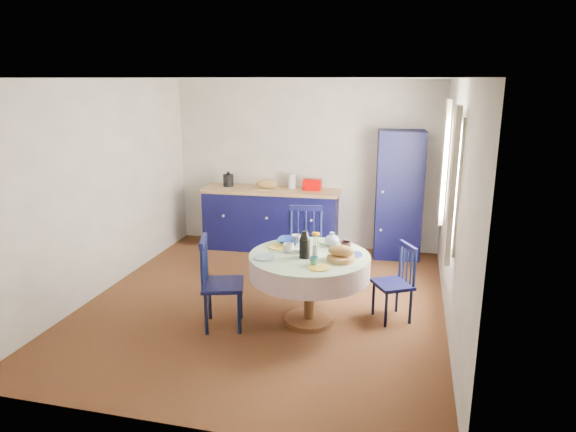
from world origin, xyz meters
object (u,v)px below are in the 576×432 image
(mug_c, at_px, (346,246))
(mug_d, at_px, (297,239))
(cobalt_bowl, at_px, (290,241))
(mug_b, at_px, (314,261))
(mug_a, at_px, (288,248))
(chair_far, at_px, (305,248))
(chair_right, at_px, (396,282))
(dining_table, at_px, (310,266))
(pantry_cabinet, at_px, (399,195))
(chair_left, at_px, (219,282))
(kitchen_counter, at_px, (271,218))

(mug_c, xyz_separation_m, mug_d, (-0.55, 0.08, 0.00))
(cobalt_bowl, bearing_deg, mug_b, -57.24)
(mug_a, height_order, cobalt_bowl, mug_a)
(chair_far, bearing_deg, chair_right, -40.30)
(dining_table, bearing_deg, pantry_cabinet, 71.17)
(mug_a, xyz_separation_m, cobalt_bowl, (-0.05, 0.27, -0.01))
(chair_right, bearing_deg, mug_c, -115.45)
(chair_left, xyz_separation_m, chair_far, (0.65, 1.21, 0.02))
(pantry_cabinet, distance_m, dining_table, 2.51)
(kitchen_counter, height_order, chair_right, kitchen_counter)
(mug_d, height_order, cobalt_bowl, mug_d)
(mug_b, xyz_separation_m, cobalt_bowl, (-0.38, 0.59, -0.01))
(mug_c, height_order, mug_d, mug_d)
(mug_a, bearing_deg, pantry_cabinet, 65.91)
(mug_c, relative_size, mug_d, 1.07)
(pantry_cabinet, xyz_separation_m, dining_table, (-0.80, -2.36, -0.28))
(mug_b, bearing_deg, mug_d, 116.24)
(chair_right, bearing_deg, cobalt_bowl, -119.49)
(chair_right, bearing_deg, chair_left, -100.62)
(chair_right, xyz_separation_m, cobalt_bowl, (-1.15, -0.00, 0.36))
(dining_table, relative_size, chair_left, 1.29)
(mug_b, distance_m, mug_d, 0.71)
(kitchen_counter, distance_m, mug_d, 2.18)
(chair_far, xyz_separation_m, mug_d, (0.02, -0.56, 0.29))
(kitchen_counter, bearing_deg, mug_a, -73.01)
(kitchen_counter, height_order, chair_far, kitchen_counter)
(mug_c, bearing_deg, chair_right, 4.20)
(mug_d, bearing_deg, pantry_cabinet, 63.11)
(chair_far, distance_m, mug_a, 0.92)
(chair_left, xyz_separation_m, mug_d, (0.67, 0.65, 0.31))
(kitchen_counter, relative_size, chair_far, 2.05)
(kitchen_counter, height_order, mug_c, kitchen_counter)
(chair_right, bearing_deg, chair_far, -148.40)
(mug_a, bearing_deg, mug_c, 22.14)
(chair_left, bearing_deg, mug_c, -81.29)
(pantry_cabinet, distance_m, chair_far, 1.84)
(mug_d, bearing_deg, chair_right, -2.20)
(mug_c, xyz_separation_m, cobalt_bowl, (-0.62, 0.04, -0.01))
(mug_a, bearing_deg, mug_d, 86.70)
(chair_right, relative_size, mug_a, 6.90)
(chair_far, relative_size, mug_b, 10.92)
(chair_right, distance_m, mug_b, 1.04)
(kitchen_counter, bearing_deg, chair_far, -62.64)
(mug_d, bearing_deg, cobalt_bowl, -145.86)
(pantry_cabinet, bearing_deg, mug_c, -108.39)
(mug_b, distance_m, cobalt_bowl, 0.70)
(dining_table, relative_size, mug_b, 13.46)
(pantry_cabinet, relative_size, mug_b, 19.70)
(chair_left, relative_size, chair_far, 0.95)
(dining_table, bearing_deg, mug_d, 123.22)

